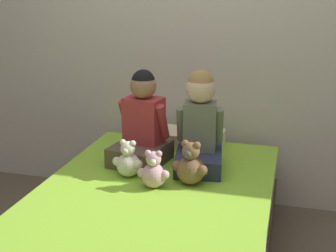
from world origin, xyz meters
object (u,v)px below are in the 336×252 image
(teddy_bear_held_by_left_child, at_px, (128,161))
(child_on_left, at_px, (142,126))
(child_on_right, at_px, (200,126))
(teddy_bear_held_by_right_child, at_px, (191,166))
(bed, at_px, (149,237))
(pillow_at_headboard, at_px, (184,138))
(teddy_bear_between_children, at_px, (154,172))

(teddy_bear_held_by_left_child, bearing_deg, child_on_left, 92.96)
(child_on_right, bearing_deg, teddy_bear_held_by_left_child, -153.91)
(teddy_bear_held_by_left_child, relative_size, teddy_bear_held_by_right_child, 0.87)
(bed, distance_m, pillow_at_headboard, 0.91)
(teddy_bear_held_by_left_child, height_order, teddy_bear_between_children, teddy_bear_held_by_left_child)
(bed, xyz_separation_m, teddy_bear_held_by_left_child, (-0.20, 0.24, 0.35))
(child_on_right, distance_m, teddy_bear_between_children, 0.45)
(teddy_bear_between_children, bearing_deg, teddy_bear_held_by_left_child, 146.70)
(bed, xyz_separation_m, child_on_right, (0.18, 0.50, 0.52))
(child_on_left, relative_size, pillow_at_headboard, 1.09)
(bed, xyz_separation_m, child_on_left, (-0.19, 0.50, 0.49))
(child_on_left, height_order, teddy_bear_held_by_left_child, child_on_left)
(pillow_at_headboard, bearing_deg, teddy_bear_between_children, -90.53)
(teddy_bear_held_by_left_child, xyz_separation_m, pillow_at_headboard, (0.20, 0.62, -0.04))
(bed, relative_size, teddy_bear_held_by_right_child, 7.74)
(teddy_bear_between_children, xyz_separation_m, pillow_at_headboard, (0.01, 0.73, -0.04))
(teddy_bear_held_by_left_child, bearing_deg, child_on_right, 39.01)
(child_on_right, relative_size, teddy_bear_held_by_right_child, 2.34)
(teddy_bear_held_by_right_child, xyz_separation_m, teddy_bear_between_children, (-0.19, -0.10, -0.02))
(teddy_bear_held_by_right_child, bearing_deg, bed, -118.53)
(teddy_bear_held_by_left_child, bearing_deg, teddy_bear_held_by_right_child, 2.65)
(teddy_bear_between_children, height_order, pillow_at_headboard, teddy_bear_between_children)
(bed, height_order, pillow_at_headboard, pillow_at_headboard)
(bed, xyz_separation_m, teddy_bear_held_by_right_child, (0.19, 0.23, 0.36))
(bed, height_order, child_on_right, child_on_right)
(bed, height_order, teddy_bear_held_by_left_child, teddy_bear_held_by_left_child)
(bed, bearing_deg, child_on_left, 111.30)
(bed, bearing_deg, teddy_bear_held_by_left_child, 129.96)
(bed, height_order, teddy_bear_held_by_right_child, teddy_bear_held_by_right_child)
(teddy_bear_held_by_right_child, height_order, pillow_at_headboard, teddy_bear_held_by_right_child)
(teddy_bear_held_by_left_child, relative_size, teddy_bear_between_children, 1.03)
(pillow_at_headboard, bearing_deg, teddy_bear_held_by_right_child, -73.58)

